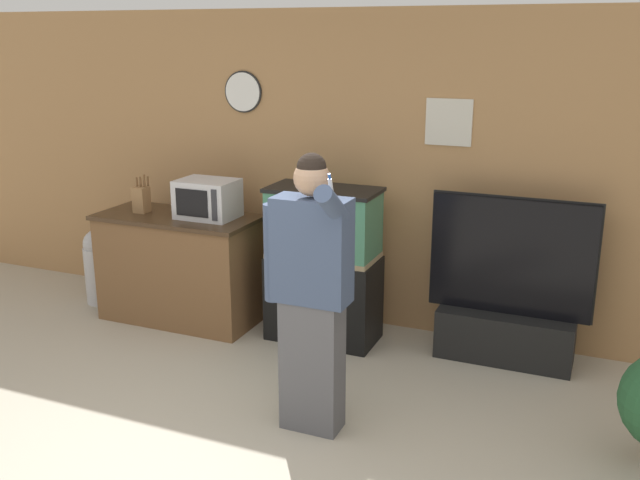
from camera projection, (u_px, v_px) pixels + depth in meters
name	position (u px, v px, depth m)	size (l,w,h in m)	color
wall_back_paneled	(361.00, 172.00, 5.88)	(10.00, 0.08, 2.60)	#A87A4C
counter_island	(180.00, 268.00, 6.11)	(1.38, 0.64, 0.93)	brown
microwave	(208.00, 199.00, 5.87)	(0.48, 0.36, 0.32)	silver
knife_block	(142.00, 199.00, 6.06)	(0.11, 0.12, 0.33)	olive
aquarium_on_stand	(324.00, 265.00, 5.67)	(0.87, 0.46, 1.25)	black
tv_on_stand	(507.00, 313.00, 5.38)	(1.22, 0.40, 1.27)	black
person_standing	(310.00, 291.00, 4.27)	(0.55, 0.42, 1.75)	#515156
trash_bin	(100.00, 265.00, 6.53)	(0.28, 0.28, 0.70)	#B7B7BC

